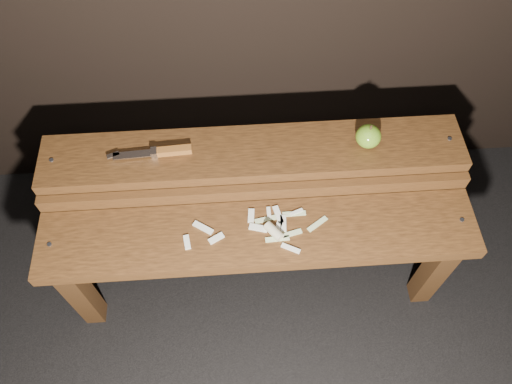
{
  "coord_description": "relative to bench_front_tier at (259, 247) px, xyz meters",
  "views": [
    {
      "loc": [
        -0.05,
        -0.68,
        1.62
      ],
      "look_at": [
        0.0,
        0.06,
        0.45
      ],
      "focal_mm": 35.0,
      "sensor_mm": 36.0,
      "label": 1
    }
  ],
  "objects": [
    {
      "name": "knife",
      "position": [
        -0.25,
        0.23,
        0.16
      ],
      "size": [
        0.24,
        0.04,
        0.02
      ],
      "color": "brown",
      "rests_on": "bench_rear_tier"
    },
    {
      "name": "ground",
      "position": [
        0.0,
        0.06,
        -0.35
      ],
      "size": [
        60.0,
        60.0,
        0.0
      ],
      "primitive_type": "plane",
      "color": "black"
    },
    {
      "name": "bench_rear_tier",
      "position": [
        0.0,
        0.23,
        0.06
      ],
      "size": [
        1.2,
        0.21,
        0.5
      ],
      "color": "#361F0D",
      "rests_on": "ground"
    },
    {
      "name": "apple_scraps",
      "position": [
        0.02,
        0.02,
        0.07
      ],
      "size": [
        0.4,
        0.15,
        0.03
      ],
      "color": "beige",
      "rests_on": "bench_front_tier"
    },
    {
      "name": "bench_front_tier",
      "position": [
        0.0,
        0.0,
        0.0
      ],
      "size": [
        1.2,
        0.2,
        0.42
      ],
      "color": "#361F0D",
      "rests_on": "ground"
    },
    {
      "name": "apple",
      "position": [
        0.32,
        0.23,
        0.18
      ],
      "size": [
        0.07,
        0.07,
        0.08
      ],
      "color": "#5F891C",
      "rests_on": "bench_rear_tier"
    }
  ]
}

